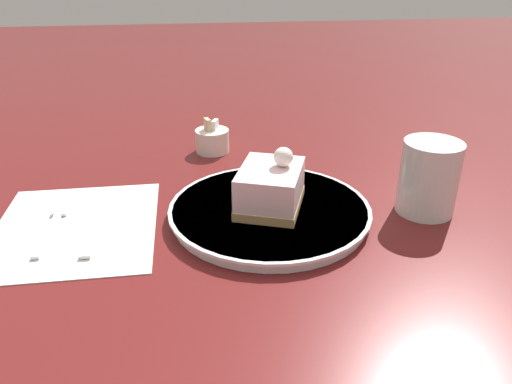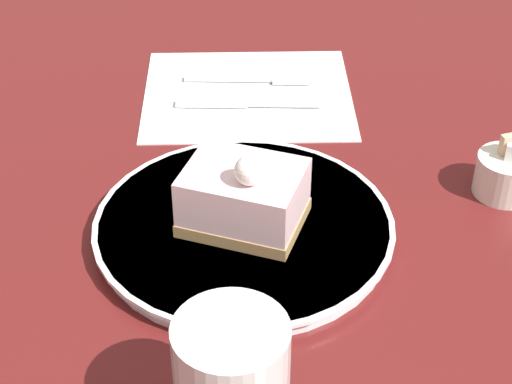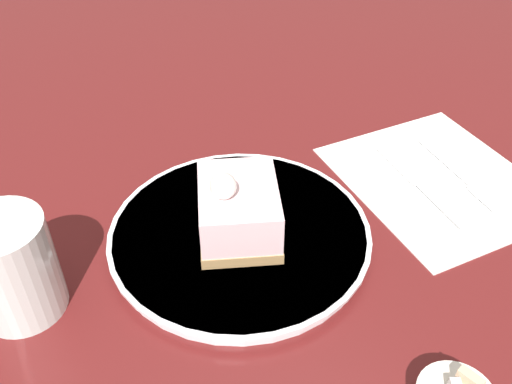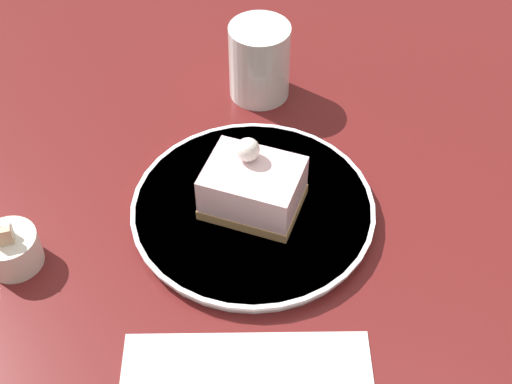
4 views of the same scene
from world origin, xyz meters
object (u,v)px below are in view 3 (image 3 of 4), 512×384
knife (411,177)px  drinking_glass (12,268)px  fork (465,177)px  plate (238,232)px  cake_slice (237,208)px

knife → drinking_glass: (0.47, -0.00, 0.05)m
fork → knife: size_ratio=0.91×
plate → knife: plate is taller
cake_slice → drinking_glass: (0.23, -0.01, 0.00)m
cake_slice → fork: (-0.30, 0.02, -0.04)m
drinking_glass → knife: bearing=180.0°
fork → drinking_glass: size_ratio=1.47×
cake_slice → knife: bearing=-158.3°
plate → drinking_glass: size_ratio=2.68×
plate → fork: plate is taller
plate → fork: (-0.30, 0.03, -0.01)m
fork → knife: (0.06, -0.03, -0.00)m
cake_slice → drinking_glass: drinking_glass is taller
cake_slice → fork: size_ratio=0.83×
plate → knife: size_ratio=1.67×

